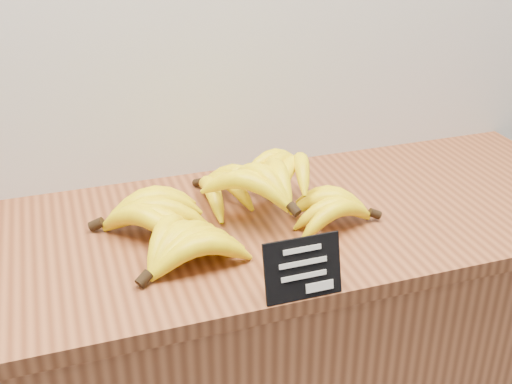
# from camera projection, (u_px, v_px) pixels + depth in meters

# --- Properties ---
(counter_top) EXTENTS (1.52, 0.54, 0.03)m
(counter_top) POSITION_uv_depth(u_px,v_px,m) (248.00, 229.00, 1.26)
(counter_top) COLOR brown
(counter_top) RESTS_ON counter
(chalkboard_sign) EXTENTS (0.13, 0.03, 0.10)m
(chalkboard_sign) POSITION_uv_depth(u_px,v_px,m) (303.00, 269.00, 1.02)
(chalkboard_sign) COLOR black
(chalkboard_sign) RESTS_ON counter_top
(banana_pile) EXTENTS (0.54, 0.36, 0.12)m
(banana_pile) POSITION_uv_depth(u_px,v_px,m) (229.00, 203.00, 1.22)
(banana_pile) COLOR #FEED0A
(banana_pile) RESTS_ON counter_top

